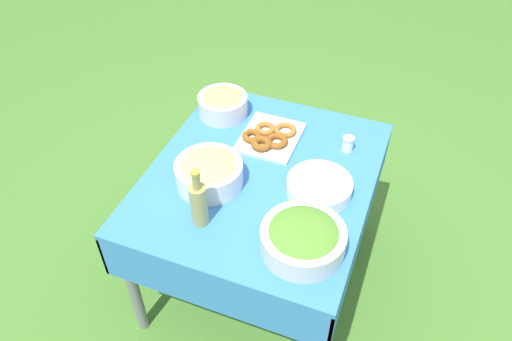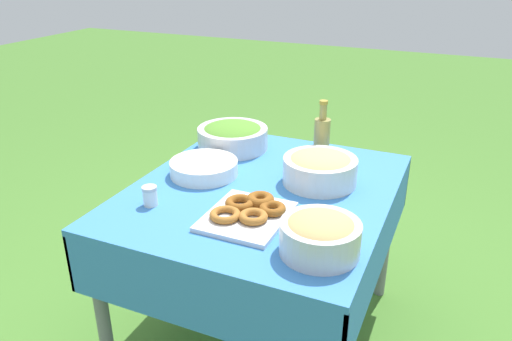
% 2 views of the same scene
% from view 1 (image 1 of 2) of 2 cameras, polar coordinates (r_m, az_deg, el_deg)
% --- Properties ---
extents(ground_plane, '(14.00, 14.00, 0.00)m').
position_cam_1_polar(ground_plane, '(2.71, 0.47, -11.46)').
color(ground_plane, '#477A2D').
extents(picnic_table, '(1.11, 0.95, 0.72)m').
position_cam_1_polar(picnic_table, '(2.23, 0.56, -2.26)').
color(picnic_table, '#387AC6').
rests_on(picnic_table, ground_plane).
extents(salad_bowl, '(0.32, 0.32, 0.12)m').
position_cam_1_polar(salad_bowl, '(1.85, 5.39, -7.67)').
color(salad_bowl, silver).
rests_on(salad_bowl, picnic_table).
extents(pasta_bowl, '(0.29, 0.29, 0.12)m').
position_cam_1_polar(pasta_bowl, '(2.09, -5.41, -0.09)').
color(pasta_bowl, silver).
rests_on(pasta_bowl, picnic_table).
extents(donut_platter, '(0.31, 0.26, 0.05)m').
position_cam_1_polar(donut_platter, '(2.32, 1.56, 3.87)').
color(donut_platter, silver).
rests_on(donut_platter, picnic_table).
extents(plate_stack, '(0.27, 0.27, 0.06)m').
position_cam_1_polar(plate_stack, '(2.08, 7.24, -1.84)').
color(plate_stack, white).
rests_on(plate_stack, picnic_table).
extents(olive_oil_bottle, '(0.07, 0.07, 0.27)m').
position_cam_1_polar(olive_oil_bottle, '(1.91, -6.56, -3.72)').
color(olive_oil_bottle, '#998E4C').
rests_on(olive_oil_bottle, picnic_table).
extents(bread_bowl, '(0.24, 0.24, 0.12)m').
position_cam_1_polar(bread_bowl, '(2.47, -3.83, 7.70)').
color(bread_bowl, silver).
rests_on(bread_bowl, picnic_table).
extents(salt_shaker, '(0.05, 0.05, 0.07)m').
position_cam_1_polar(salt_shaker, '(2.30, 10.45, 3.02)').
color(salt_shaker, white).
rests_on(salt_shaker, picnic_table).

